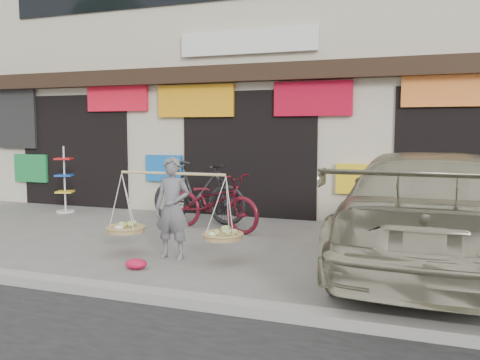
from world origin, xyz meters
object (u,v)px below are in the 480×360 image
(street_vendor, at_px, (172,213))
(suv, at_px, (431,210))
(bike_1, at_px, (198,192))
(display_rack, at_px, (65,186))
(bike_2, at_px, (214,202))

(street_vendor, xyz_separation_m, suv, (3.52, 0.80, 0.12))
(bike_1, distance_m, display_rack, 3.41)
(bike_1, xyz_separation_m, bike_2, (0.56, -0.54, -0.09))
(bike_1, height_order, bike_2, bike_1)
(display_rack, bearing_deg, bike_1, -2.89)
(street_vendor, height_order, bike_2, street_vendor)
(suv, height_order, display_rack, suv)
(street_vendor, relative_size, display_rack, 1.41)
(bike_1, height_order, display_rack, display_rack)
(bike_1, bearing_deg, bike_2, -130.46)
(bike_2, bearing_deg, bike_1, 61.72)
(street_vendor, height_order, display_rack, display_rack)
(street_vendor, bearing_deg, bike_2, 95.34)
(display_rack, bearing_deg, bike_2, -10.14)
(suv, bearing_deg, bike_2, -17.88)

